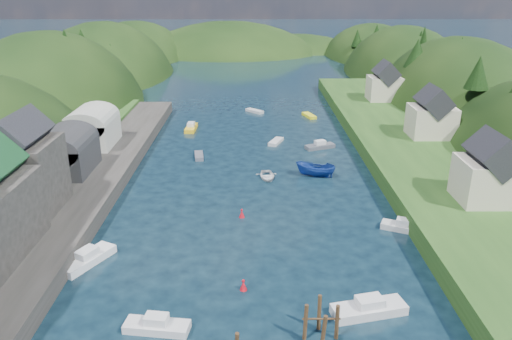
{
  "coord_description": "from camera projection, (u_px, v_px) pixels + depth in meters",
  "views": [
    {
      "loc": [
        -0.36,
        -31.36,
        26.6
      ],
      "look_at": [
        0.0,
        28.0,
        4.0
      ],
      "focal_mm": 35.0,
      "sensor_mm": 36.0,
      "label": 1
    }
  ],
  "objects": [
    {
      "name": "hillside_right",
      "position": [
        455.0,
        143.0,
        111.75
      ],
      "size": [
        36.0,
        245.56,
        48.0
      ],
      "color": "black",
      "rests_on": "ground"
    },
    {
      "name": "moored_boats",
      "position": [
        246.0,
        222.0,
        57.07
      ],
      "size": [
        38.8,
        86.45,
        2.41
      ],
      "color": "white",
      "rests_on": "ground"
    },
    {
      "name": "terrace_right",
      "position": [
        420.0,
        159.0,
        75.87
      ],
      "size": [
        16.0,
        120.0,
        2.4
      ],
      "primitive_type": "cube",
      "color": "#234719",
      "rests_on": "ground"
    },
    {
      "name": "boat_sheds",
      "position": [
        79.0,
        136.0,
        73.19
      ],
      "size": [
        7.0,
        21.0,
        7.5
      ],
      "color": "#2D2D30",
      "rests_on": "quay_left"
    },
    {
      "name": "ground",
      "position": [
        255.0,
        146.0,
        85.5
      ],
      "size": [
        600.0,
        600.0,
        0.0
      ],
      "primitive_type": "plane",
      "color": "black",
      "rests_on": "ground"
    },
    {
      "name": "piling_cluster_far",
      "position": [
        321.0,
        325.0,
        39.1
      ],
      "size": [
        2.98,
        2.8,
        3.76
      ],
      "color": "#382314",
      "rests_on": "ground"
    },
    {
      "name": "channel_buoy_far",
      "position": [
        242.0,
        214.0,
        59.67
      ],
      "size": [
        0.7,
        0.7,
        1.1
      ],
      "color": "#B30E1A",
      "rests_on": "ground"
    },
    {
      "name": "right_bank_cottages",
      "position": [
        425.0,
        115.0,
        82.02
      ],
      "size": [
        9.0,
        59.24,
        8.41
      ],
      "color": "beige",
      "rests_on": "terrace_right"
    },
    {
      "name": "quay_left",
      "position": [
        47.0,
        220.0,
        56.97
      ],
      "size": [
        12.0,
        110.0,
        2.0
      ],
      "primitive_type": "cube",
      "color": "#2D2B28",
      "rests_on": "ground"
    },
    {
      "name": "hill_trees",
      "position": [
        252.0,
        68.0,
        94.37
      ],
      "size": [
        92.9,
        152.4,
        12.13
      ],
      "color": "black",
      "rests_on": "ground"
    },
    {
      "name": "channel_buoy_near",
      "position": [
        243.0,
        285.0,
        45.64
      ],
      "size": [
        0.7,
        0.7,
        1.1
      ],
      "color": "#B30E1A",
      "rests_on": "ground"
    },
    {
      "name": "far_hills",
      "position": [
        257.0,
        78.0,
        205.24
      ],
      "size": [
        103.0,
        68.0,
        44.0
      ],
      "color": "black",
      "rests_on": "ground"
    },
    {
      "name": "hillside_left",
      "position": [
        54.0,
        146.0,
        111.46
      ],
      "size": [
        44.0,
        245.56,
        52.0
      ],
      "color": "black",
      "rests_on": "ground"
    }
  ]
}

